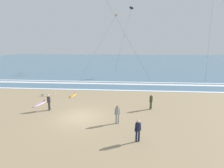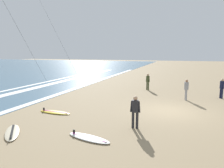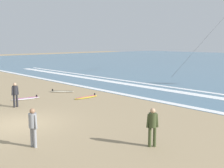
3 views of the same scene
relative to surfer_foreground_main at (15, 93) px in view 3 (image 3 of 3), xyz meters
name	(u,v)px [view 3 (image 3 of 3)]	position (x,y,z in m)	size (l,w,h in m)	color
ground_plane	(19,124)	(3.60, -1.45, -0.96)	(160.00, 160.00, 0.00)	#9E8763
wave_foam_shoreline	(142,98)	(3.83, 8.17, -0.94)	(56.14, 0.60, 0.01)	white
wave_foam_mid_break	(168,90)	(3.33, 12.28, -0.94)	(54.04, 1.01, 0.01)	white
wave_foam_outer_break	(166,86)	(1.96, 13.90, -0.94)	(52.38, 0.50, 0.01)	white
surfer_foreground_main	(15,93)	(0.00, 0.00, 0.00)	(0.32, 0.51, 1.60)	#232328
surfer_background_far	(33,124)	(7.02, -2.41, 0.00)	(0.52, 0.32, 1.60)	gray
surfer_left_far	(152,124)	(10.29, 1.08, 0.00)	(0.37, 0.46, 1.60)	#384223
surfboard_near_water	(86,97)	(0.83, 5.17, -0.91)	(0.66, 2.12, 0.25)	yellow
surfboard_left_pile	(62,91)	(-2.46, 5.15, -0.91)	(1.97, 1.84, 0.25)	beige
surfboard_right_spare	(26,99)	(-1.85, 1.59, -0.91)	(0.99, 2.18, 0.25)	silver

